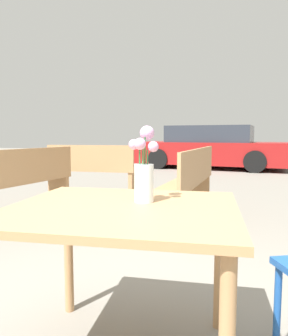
{
  "coord_description": "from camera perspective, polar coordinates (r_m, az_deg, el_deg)",
  "views": [
    {
      "loc": [
        0.48,
        -1.27,
        1.01
      ],
      "look_at": [
        0.06,
        0.11,
        0.86
      ],
      "focal_mm": 35.0,
      "sensor_mm": 36.0,
      "label": 1
    }
  ],
  "objects": [
    {
      "name": "table_front",
      "position": [
        1.41,
        -3.75,
        -10.27
      ],
      "size": [
        1.03,
        0.94,
        0.71
      ],
      "color": "tan",
      "rests_on": "ground_plane"
    },
    {
      "name": "parked_car",
      "position": [
        10.23,
        11.42,
        3.44
      ],
      "size": [
        4.58,
        2.21,
        1.29
      ],
      "color": "maroon",
      "rests_on": "ground_plane"
    },
    {
      "name": "bench_near",
      "position": [
        4.12,
        -21.22,
        -2.16
      ],
      "size": [
        0.61,
        1.79,
        0.85
      ],
      "color": "tan",
      "rests_on": "ground_plane"
    },
    {
      "name": "bench_middle",
      "position": [
        3.94,
        8.17,
        -2.08
      ],
      "size": [
        0.46,
        1.9,
        0.85
      ],
      "color": "tan",
      "rests_on": "ground_plane"
    },
    {
      "name": "flower_vase",
      "position": [
        1.45,
        0.02,
        -1.0
      ],
      "size": [
        0.13,
        0.13,
        0.34
      ],
      "color": "silver",
      "rests_on": "table_front"
    },
    {
      "name": "bench_far",
      "position": [
        5.32,
        -9.07,
        -0.3
      ],
      "size": [
        1.46,
        0.44,
        0.85
      ],
      "color": "tan",
      "rests_on": "ground_plane"
    }
  ]
}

